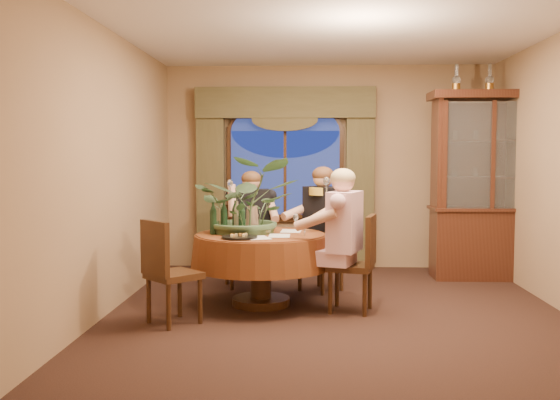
{
  "coord_description": "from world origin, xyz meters",
  "views": [
    {
      "loc": [
        -0.29,
        -6.2,
        1.55
      ],
      "look_at": [
        -0.57,
        0.2,
        1.1
      ],
      "focal_mm": 40.0,
      "sensor_mm": 36.0,
      "label": 1
    }
  ],
  "objects_px": {
    "wine_bottle_4": "(237,217)",
    "chair_back": "(243,246)",
    "chair_back_right": "(321,249)",
    "wine_bottle_5": "(222,217)",
    "person_back": "(251,228)",
    "olive_bowl": "(263,232)",
    "stoneware_vase": "(252,219)",
    "china_cabinet": "(487,186)",
    "chair_front_left": "(174,272)",
    "centerpiece_plant": "(248,169)",
    "person_pink": "(345,241)",
    "chair_right": "(351,264)",
    "wine_bottle_3": "(213,218)",
    "oil_lamp_left": "(456,78)",
    "oil_lamp_center": "(490,78)",
    "dining_table": "(261,269)",
    "person_scarf": "(324,230)",
    "wine_bottle_0": "(235,216)",
    "oil_lamp_right": "(523,77)",
    "wine_bottle_2": "(224,218)",
    "wine_bottle_1": "(242,218)"
  },
  "relations": [
    {
      "from": "oil_lamp_left",
      "to": "oil_lamp_center",
      "type": "relative_size",
      "value": 1.0
    },
    {
      "from": "person_scarf",
      "to": "china_cabinet",
      "type": "bearing_deg",
      "value": -107.82
    },
    {
      "from": "oil_lamp_left",
      "to": "chair_front_left",
      "type": "height_order",
      "value": "oil_lamp_left"
    },
    {
      "from": "stoneware_vase",
      "to": "wine_bottle_2",
      "type": "distance_m",
      "value": 0.32
    },
    {
      "from": "wine_bottle_0",
      "to": "wine_bottle_5",
      "type": "xyz_separation_m",
      "value": [
        -0.13,
        -0.1,
        0.0
      ]
    },
    {
      "from": "chair_right",
      "to": "chair_back",
      "type": "height_order",
      "value": "same"
    },
    {
      "from": "wine_bottle_3",
      "to": "wine_bottle_1",
      "type": "bearing_deg",
      "value": 8.68
    },
    {
      "from": "person_pink",
      "to": "olive_bowl",
      "type": "xyz_separation_m",
      "value": [
        -0.82,
        0.25,
        0.06
      ]
    },
    {
      "from": "chair_back_right",
      "to": "wine_bottle_5",
      "type": "height_order",
      "value": "wine_bottle_5"
    },
    {
      "from": "chair_right",
      "to": "person_back",
      "type": "relative_size",
      "value": 0.7
    },
    {
      "from": "chair_right",
      "to": "olive_bowl",
      "type": "distance_m",
      "value": 0.95
    },
    {
      "from": "dining_table",
      "to": "stoneware_vase",
      "type": "relative_size",
      "value": 5.23
    },
    {
      "from": "person_pink",
      "to": "wine_bottle_3",
      "type": "bearing_deg",
      "value": 99.92
    },
    {
      "from": "centerpiece_plant",
      "to": "person_scarf",
      "type": "bearing_deg",
      "value": 31.43
    },
    {
      "from": "person_scarf",
      "to": "chair_back_right",
      "type": "bearing_deg",
      "value": -25.45
    },
    {
      "from": "person_back",
      "to": "olive_bowl",
      "type": "distance_m",
      "value": 1.06
    },
    {
      "from": "oil_lamp_right",
      "to": "stoneware_vase",
      "type": "height_order",
      "value": "oil_lamp_right"
    },
    {
      "from": "dining_table",
      "to": "chair_back_right",
      "type": "height_order",
      "value": "chair_back_right"
    },
    {
      "from": "wine_bottle_4",
      "to": "chair_back",
      "type": "bearing_deg",
      "value": 91.69
    },
    {
      "from": "chair_right",
      "to": "wine_bottle_5",
      "type": "bearing_deg",
      "value": 90.2
    },
    {
      "from": "olive_bowl",
      "to": "wine_bottle_0",
      "type": "xyz_separation_m",
      "value": [
        -0.32,
        0.25,
        0.14
      ]
    },
    {
      "from": "oil_lamp_left",
      "to": "centerpiece_plant",
      "type": "bearing_deg",
      "value": -149.92
    },
    {
      "from": "centerpiece_plant",
      "to": "wine_bottle_3",
      "type": "distance_m",
      "value": 0.64
    },
    {
      "from": "oil_lamp_left",
      "to": "wine_bottle_0",
      "type": "bearing_deg",
      "value": -152.86
    },
    {
      "from": "wine_bottle_3",
      "to": "wine_bottle_4",
      "type": "height_order",
      "value": "same"
    },
    {
      "from": "dining_table",
      "to": "chair_front_left",
      "type": "xyz_separation_m",
      "value": [
        -0.75,
        -0.75,
        0.1
      ]
    },
    {
      "from": "person_scarf",
      "to": "olive_bowl",
      "type": "xyz_separation_m",
      "value": [
        -0.64,
        -0.66,
        0.05
      ]
    },
    {
      "from": "oil_lamp_center",
      "to": "olive_bowl",
      "type": "relative_size",
      "value": 2.19
    },
    {
      "from": "person_scarf",
      "to": "person_pink",
      "type": "bearing_deg",
      "value": 148.88
    },
    {
      "from": "wine_bottle_5",
      "to": "chair_right",
      "type": "bearing_deg",
      "value": -13.74
    },
    {
      "from": "olive_bowl",
      "to": "wine_bottle_0",
      "type": "height_order",
      "value": "wine_bottle_0"
    },
    {
      "from": "wine_bottle_5",
      "to": "person_scarf",
      "type": "bearing_deg",
      "value": 25.18
    },
    {
      "from": "chair_back_right",
      "to": "stoneware_vase",
      "type": "height_order",
      "value": "stoneware_vase"
    },
    {
      "from": "wine_bottle_0",
      "to": "wine_bottle_5",
      "type": "bearing_deg",
      "value": -140.82
    },
    {
      "from": "dining_table",
      "to": "person_pink",
      "type": "height_order",
      "value": "person_pink"
    },
    {
      "from": "oil_lamp_right",
      "to": "wine_bottle_5",
      "type": "relative_size",
      "value": 1.03
    },
    {
      "from": "chair_front_left",
      "to": "person_pink",
      "type": "distance_m",
      "value": 1.68
    },
    {
      "from": "stoneware_vase",
      "to": "china_cabinet",
      "type": "bearing_deg",
      "value": 26.47
    },
    {
      "from": "chair_back_right",
      "to": "person_pink",
      "type": "bearing_deg",
      "value": 143.11
    },
    {
      "from": "chair_right",
      "to": "stoneware_vase",
      "type": "height_order",
      "value": "stoneware_vase"
    },
    {
      "from": "oil_lamp_center",
      "to": "wine_bottle_2",
      "type": "xyz_separation_m",
      "value": [
        -3.13,
        -1.56,
        -1.61
      ]
    },
    {
      "from": "chair_front_left",
      "to": "centerpiece_plant",
      "type": "relative_size",
      "value": 0.81
    },
    {
      "from": "dining_table",
      "to": "china_cabinet",
      "type": "height_order",
      "value": "china_cabinet"
    },
    {
      "from": "chair_back_right",
      "to": "person_scarf",
      "type": "relative_size",
      "value": 0.67
    },
    {
      "from": "wine_bottle_4",
      "to": "china_cabinet",
      "type": "bearing_deg",
      "value": 26.28
    },
    {
      "from": "person_scarf",
      "to": "person_back",
      "type": "bearing_deg",
      "value": 24.58
    },
    {
      "from": "oil_lamp_left",
      "to": "person_pink",
      "type": "xyz_separation_m",
      "value": [
        -1.49,
        -1.85,
        -1.81
      ]
    },
    {
      "from": "oil_lamp_left",
      "to": "person_back",
      "type": "relative_size",
      "value": 0.25
    },
    {
      "from": "oil_lamp_center",
      "to": "centerpiece_plant",
      "type": "xyz_separation_m",
      "value": [
        -2.88,
        -1.43,
        -1.11
      ]
    },
    {
      "from": "chair_right",
      "to": "wine_bottle_4",
      "type": "height_order",
      "value": "wine_bottle_4"
    }
  ]
}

